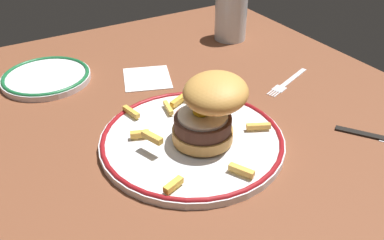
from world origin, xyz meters
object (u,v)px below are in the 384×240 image
object	(u,v)px
water_glass	(231,20)
fork	(287,82)
burger	(210,109)
knife	(383,138)
dinner_plate	(192,140)
side_plate	(46,77)
napkin	(147,78)

from	to	relation	value
water_glass	fork	distance (cm)	25.66
water_glass	burger	bearing A→B (deg)	-39.14
water_glass	knife	distance (cm)	48.02
dinner_plate	fork	xyz separation A→B (cm)	(-7.95, 27.03, -0.66)
side_plate	water_glass	bearing A→B (deg)	89.26
burger	water_glass	size ratio (longest dim) A/B	1.24
knife	burger	bearing A→B (deg)	-116.48
dinner_plate	water_glass	bearing A→B (deg)	137.40
fork	napkin	bearing A→B (deg)	-124.13
side_plate	napkin	xyz separation A→B (cm)	(9.64, 17.92, -0.63)
burger	side_plate	xyz separation A→B (cm)	(-35.57, -16.34, -6.32)
burger	side_plate	bearing A→B (deg)	-155.33
fork	dinner_plate	bearing A→B (deg)	-73.61
fork	napkin	xyz separation A→B (cm)	(-15.98, -23.58, 0.02)
dinner_plate	knife	bearing A→B (deg)	61.77
burger	side_plate	world-z (taller)	burger
dinner_plate	burger	xyz separation A→B (cm)	(1.99, 1.87, 6.32)
burger	fork	xyz separation A→B (cm)	(-9.94, 25.16, -6.98)
burger	napkin	bearing A→B (deg)	176.51
dinner_plate	napkin	bearing A→B (deg)	171.79
dinner_plate	side_plate	world-z (taller)	same
water_glass	fork	world-z (taller)	water_glass
side_plate	fork	size ratio (longest dim) A/B	1.26
side_plate	knife	world-z (taller)	side_plate
burger	side_plate	distance (cm)	39.65
water_glass	knife	world-z (taller)	water_glass
napkin	knife	bearing A→B (deg)	31.82
dinner_plate	napkin	distance (cm)	24.19
dinner_plate	side_plate	size ratio (longest dim) A/B	1.67
dinner_plate	napkin	size ratio (longest dim) A/B	2.87
burger	side_plate	size ratio (longest dim) A/B	0.77
dinner_plate	knife	size ratio (longest dim) A/B	1.89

